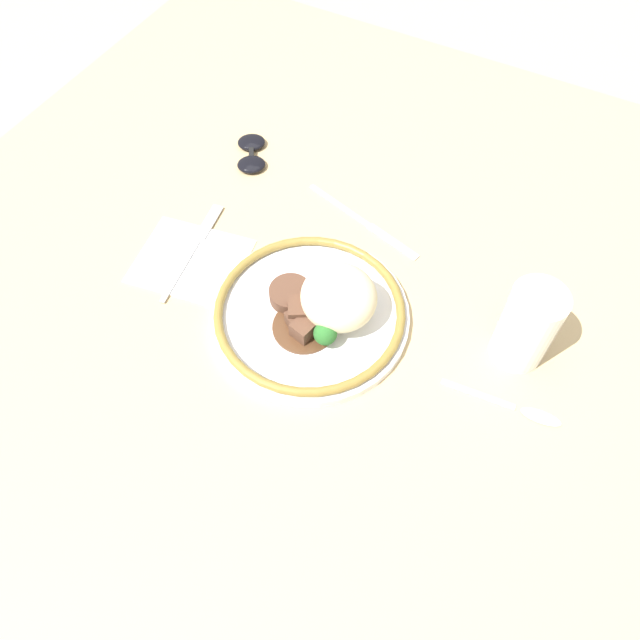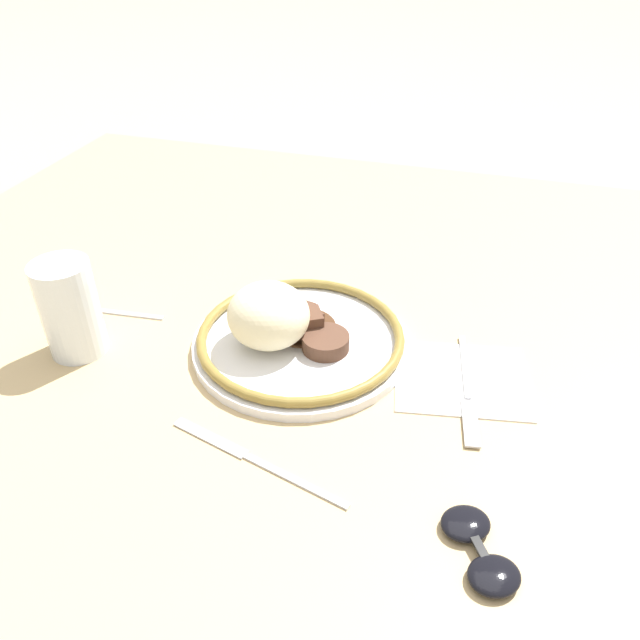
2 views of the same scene
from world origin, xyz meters
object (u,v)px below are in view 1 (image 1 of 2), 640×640
at_px(plate, 319,309).
at_px(juice_glass, 527,328).
at_px(fork, 198,242).
at_px(spoon, 525,411).
at_px(knife, 366,224).
at_px(sunglasses, 251,153).

height_order(plate, juice_glass, juice_glass).
distance_m(plate, fork, 0.22).
bearing_deg(spoon, knife, 143.63).
height_order(fork, sunglasses, sunglasses).
bearing_deg(juice_glass, spoon, -63.60).
xyz_separation_m(fork, spoon, (0.50, -0.03, -0.00)).
height_order(plate, spoon, plate).
relative_size(plate, spoon, 1.76).
distance_m(knife, sunglasses, 0.23).
xyz_separation_m(knife, spoon, (0.30, -0.18, 0.00)).
xyz_separation_m(plate, spoon, (0.28, -0.00, -0.02)).
bearing_deg(knife, spoon, -15.70).
xyz_separation_m(fork, sunglasses, (-0.03, 0.19, 0.00)).
bearing_deg(fork, sunglasses, -1.21).
bearing_deg(plate, knife, 96.10).
bearing_deg(juice_glass, fork, -174.76).
height_order(plate, fork, plate).
bearing_deg(sunglasses, spoon, -54.89).
relative_size(plate, sunglasses, 2.61).
height_order(juice_glass, sunglasses, juice_glass).
distance_m(juice_glass, sunglasses, 0.51).
bearing_deg(knife, fork, -127.66).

